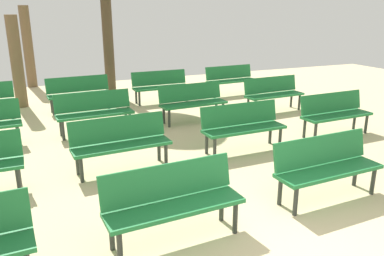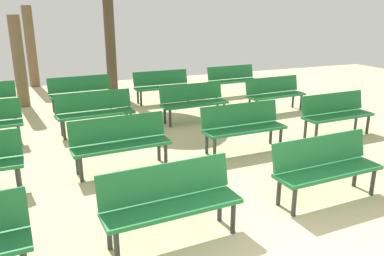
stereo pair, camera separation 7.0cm
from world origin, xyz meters
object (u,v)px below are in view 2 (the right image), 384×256
Objects in this scene: bench_r1_c1 at (120,140)px; bench_r2_c2 at (193,100)px; bench_r1_c3 at (336,112)px; bench_r3_c2 at (162,84)px; bench_r1_c2 at (243,124)px; tree_2 at (19,62)px; bench_r2_c1 at (95,110)px; bench_r0_c2 at (325,164)px; bench_r2_c3 at (275,92)px; bench_r0_c1 at (170,198)px; bench_r3_c1 at (81,91)px; bench_r3_c3 at (232,78)px; tree_0 at (31,47)px.

bench_r2_c2 is at bearing 41.63° from bench_r1_c1.
bench_r1_c3 and bench_r3_c2 have the same top height.
tree_2 reaches higher than bench_r1_c2.
tree_2 reaches higher than bench_r2_c1.
bench_r1_c3 is 1.01× the size of bench_r3_c2.
bench_r2_c2 is at bearing -1.78° from bench_r2_c1.
bench_r0_c2 and bench_r2_c3 have the same top height.
bench_r3_c1 is at bearing 88.31° from bench_r0_c1.
bench_r3_c3 is (-0.02, 2.23, 0.00)m from bench_r2_c3.
bench_r3_c3 is at bearing 2.11° from bench_r3_c2.
bench_r0_c2 is at bearing -0.10° from bench_r0_c1.
bench_r1_c2 is at bearing -91.29° from bench_r2_c2.
tree_2 reaches higher than bench_r1_c3.
tree_2 is (-6.00, 3.07, 0.71)m from bench_r2_c3.
bench_r1_c2 is 2.19m from bench_r2_c2.
bench_r2_c2 is 1.00× the size of bench_r3_c3.
bench_r3_c2 is (2.10, 6.60, 0.00)m from bench_r0_c1.
bench_r2_c1 is 1.00× the size of bench_r3_c3.
bench_r2_c3 is (4.52, 2.24, 0.00)m from bench_r1_c1.
bench_r1_c1 and bench_r2_c2 have the same top height.
bench_r2_c1 is at bearing -136.19° from bench_r3_c2.
bench_r2_c3 and bench_r3_c2 have the same top height.
bench_r3_c2 is at bearing 117.31° from bench_r1_c3.
bench_r1_c1 is 5.05m from bench_r2_c3.
bench_r3_c2 is at bearing 88.24° from bench_r2_c2.
bench_r1_c2 is 0.99× the size of bench_r3_c1.
bench_r3_c1 is 4.58m from bench_r3_c3.
bench_r1_c1 and bench_r3_c1 have the same top height.
bench_r0_c1 is at bearing -91.18° from bench_r1_c1.
bench_r2_c3 is at bearing -27.05° from tree_2.
bench_r2_c3 is (4.45, 4.48, 0.00)m from bench_r0_c1.
bench_r3_c3 is (2.11, 6.59, 0.00)m from bench_r0_c2.
bench_r3_c1 is 1.00× the size of bench_r3_c3.
bench_r3_c2 is at bearing 69.30° from bench_r0_c1.
bench_r0_c1 is 2.32m from bench_r0_c2.
bench_r0_c1 is at bearing -78.35° from tree_2.
bench_r2_c2 is 1.01× the size of bench_r3_c2.
bench_r2_c3 is (2.21, 2.23, 0.00)m from bench_r1_c2.
bench_r1_c1 is 3.13m from bench_r2_c2.
bench_r2_c1 is 5.09m from bench_r3_c3.
bench_r3_c3 is (4.58, 0.18, 0.00)m from bench_r3_c1.
bench_r0_c2 is 3.20m from bench_r1_c1.
tree_0 is (-3.52, 10.35, 0.83)m from bench_r0_c2.
bench_r1_c1 is 0.67× the size of tree_2.
bench_r2_c2 is (2.28, 0.02, 0.00)m from bench_r2_c1.
bench_r0_c2 is (2.32, 0.12, 0.00)m from bench_r0_c1.
bench_r3_c3 is 6.08m from tree_2.
tree_0 reaches higher than bench_r1_c1.
bench_r0_c1 is 1.00× the size of bench_r2_c1.
bench_r1_c1 is 1.01× the size of bench_r3_c2.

